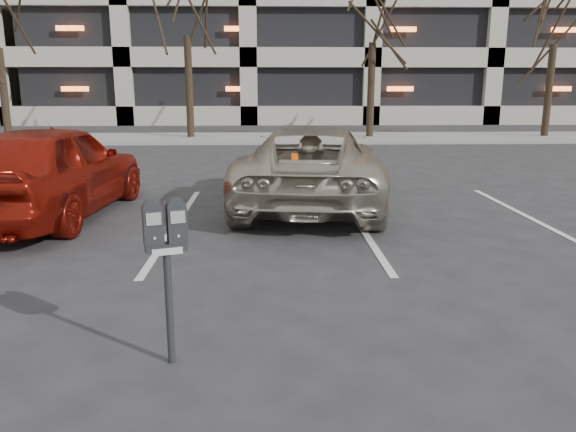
# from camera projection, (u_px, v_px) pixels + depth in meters

# --- Properties ---
(ground) EXTENTS (140.00, 140.00, 0.00)m
(ground) POSITION_uv_depth(u_px,v_px,m) (267.00, 271.00, 6.41)
(ground) COLOR #28282B
(ground) RESTS_ON ground
(sidewalk) EXTENTS (80.00, 4.00, 0.12)m
(sidewalk) POSITION_uv_depth(u_px,v_px,m) (268.00, 138.00, 21.97)
(sidewalk) COLOR gray
(sidewalk) RESTS_ON ground
(stall_lines) EXTENTS (16.90, 5.20, 0.00)m
(stall_lines) POSITION_uv_depth(u_px,v_px,m) (176.00, 223.00, 8.60)
(stall_lines) COLOR silver
(stall_lines) RESTS_ON ground
(parking_meter) EXTENTS (0.34, 0.22, 1.25)m
(parking_meter) POSITION_uv_depth(u_px,v_px,m) (166.00, 242.00, 4.08)
(parking_meter) COLOR black
(parking_meter) RESTS_ON ground
(suv_silver) EXTENTS (2.87, 5.26, 1.41)m
(suv_silver) POSITION_uv_depth(u_px,v_px,m) (311.00, 166.00, 9.82)
(suv_silver) COLOR #BFB7A3
(suv_silver) RESTS_ON ground
(car_red) EXTENTS (2.15, 4.63, 1.53)m
(car_red) POSITION_uv_depth(u_px,v_px,m) (50.00, 170.00, 8.85)
(car_red) COLOR maroon
(car_red) RESTS_ON ground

